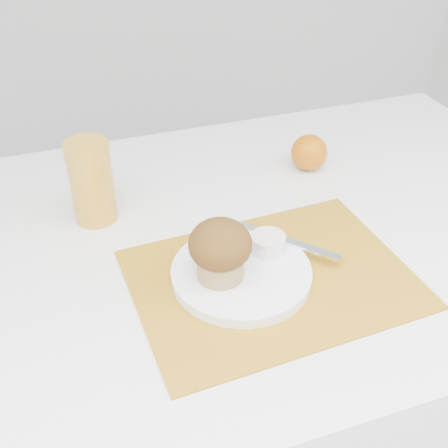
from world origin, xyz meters
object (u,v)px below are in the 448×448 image
object	(u,v)px
table	(259,367)
plate	(241,273)
muffin	(220,249)
orange	(309,153)
juice_glass	(92,182)

from	to	relation	value
table	plate	size ratio (longest dim) A/B	5.62
table	muffin	distance (m)	0.48
table	muffin	world-z (taller)	muffin
plate	orange	distance (m)	0.36
plate	orange	xyz separation A→B (m)	(0.24, 0.27, 0.02)
muffin	juice_glass	bearing A→B (deg)	121.79
plate	muffin	bearing A→B (deg)	-175.44
table	plate	world-z (taller)	plate
table	juice_glass	bearing A→B (deg)	156.67
muffin	orange	bearing A→B (deg)	44.40
plate	juice_glass	size ratio (longest dim) A/B	1.45
juice_glass	muffin	xyz separation A→B (m)	(0.15, -0.24, -0.00)
table	orange	distance (m)	0.46
orange	table	bearing A→B (deg)	-134.94
plate	orange	size ratio (longest dim) A/B	2.98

